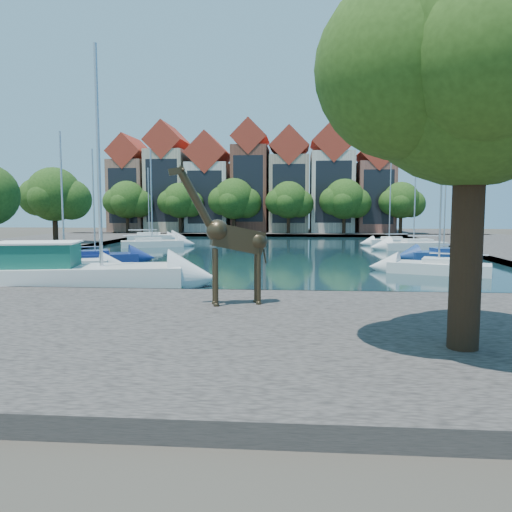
% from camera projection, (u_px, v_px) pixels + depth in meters
% --- Properties ---
extents(ground, '(160.00, 160.00, 0.00)m').
position_uv_depth(ground, '(228.00, 300.00, 22.75)').
color(ground, '#38332B').
rests_on(ground, ground).
extents(water_basin, '(38.00, 50.00, 0.08)m').
position_uv_depth(water_basin, '(263.00, 252.00, 46.55)').
color(water_basin, black).
rests_on(water_basin, ground).
extents(near_quay, '(50.00, 14.00, 0.50)m').
position_uv_depth(near_quay, '(197.00, 333.00, 15.78)').
color(near_quay, '#514B46').
rests_on(near_quay, ground).
extents(far_quay, '(60.00, 16.00, 0.50)m').
position_uv_depth(far_quay, '(276.00, 233.00, 78.28)').
color(far_quay, '#514B46').
rests_on(far_quay, ground).
extents(left_quay, '(14.00, 52.00, 0.50)m').
position_uv_depth(left_quay, '(7.00, 248.00, 48.52)').
color(left_quay, '#514B46').
rests_on(left_quay, ground).
extents(plane_tree, '(8.32, 6.40, 10.62)m').
position_uv_depth(plane_tree, '(479.00, 68.00, 12.46)').
color(plane_tree, '#332114').
rests_on(plane_tree, near_quay).
extents(townhouse_west_end, '(5.44, 9.18, 14.93)m').
position_uv_depth(townhouse_west_end, '(132.00, 188.00, 79.41)').
color(townhouse_west_end, '#8C614C').
rests_on(townhouse_west_end, far_quay).
extents(townhouse_west_mid, '(5.94, 9.18, 16.79)m').
position_uv_depth(townhouse_west_mid, '(169.00, 182.00, 78.85)').
color(townhouse_west_mid, '#B4A88B').
rests_on(townhouse_west_mid, far_quay).
extents(townhouse_west_inner, '(6.43, 9.18, 15.15)m').
position_uv_depth(townhouse_west_inner, '(210.00, 188.00, 78.42)').
color(townhouse_west_inner, beige).
rests_on(townhouse_west_inner, far_quay).
extents(townhouse_center, '(5.44, 9.18, 16.93)m').
position_uv_depth(townhouse_center, '(251.00, 181.00, 77.80)').
color(townhouse_center, brown).
rests_on(townhouse_center, far_quay).
extents(townhouse_east_inner, '(5.94, 9.18, 15.79)m').
position_uv_depth(townhouse_east_inner, '(289.00, 185.00, 77.39)').
color(townhouse_east_inner, tan).
rests_on(townhouse_east_inner, far_quay).
extents(townhouse_east_mid, '(6.43, 9.18, 16.65)m').
position_uv_depth(townhouse_east_mid, '(331.00, 182.00, 76.83)').
color(townhouse_east_mid, beige).
rests_on(townhouse_east_mid, far_quay).
extents(townhouse_east_end, '(5.44, 9.18, 14.43)m').
position_uv_depth(townhouse_east_end, '(374.00, 189.00, 76.41)').
color(townhouse_east_end, brown).
rests_on(townhouse_east_end, far_quay).
extents(far_tree_far_west, '(7.28, 5.60, 7.68)m').
position_uv_depth(far_tree_far_west, '(128.00, 201.00, 74.08)').
color(far_tree_far_west, '#332114').
rests_on(far_tree_far_west, far_quay).
extents(far_tree_west, '(6.76, 5.20, 7.36)m').
position_uv_depth(far_tree_west, '(181.00, 202.00, 73.46)').
color(far_tree_west, '#332114').
rests_on(far_tree_west, far_quay).
extents(far_tree_mid_west, '(7.80, 6.00, 8.00)m').
position_uv_depth(far_tree_mid_west, '(235.00, 200.00, 72.80)').
color(far_tree_mid_west, '#332114').
rests_on(far_tree_mid_west, far_quay).
extents(far_tree_mid_east, '(7.02, 5.40, 7.52)m').
position_uv_depth(far_tree_mid_east, '(289.00, 201.00, 72.18)').
color(far_tree_mid_east, '#332114').
rests_on(far_tree_mid_east, far_quay).
extents(far_tree_east, '(7.54, 5.80, 7.84)m').
position_uv_depth(far_tree_east, '(345.00, 200.00, 71.53)').
color(far_tree_east, '#332114').
rests_on(far_tree_east, far_quay).
extents(far_tree_far_east, '(6.76, 5.20, 7.36)m').
position_uv_depth(far_tree_far_east, '(402.00, 201.00, 70.91)').
color(far_tree_far_east, '#332114').
rests_on(far_tree_far_east, far_quay).
extents(side_tree_left_far, '(7.28, 5.60, 7.88)m').
position_uv_depth(side_tree_left_far, '(55.00, 196.00, 51.74)').
color(side_tree_left_far, '#332114').
rests_on(side_tree_left_far, left_quay).
extents(giraffe_statue, '(3.56, 1.47, 5.20)m').
position_uv_depth(giraffe_statue, '(230.00, 238.00, 18.88)').
color(giraffe_statue, '#322819').
rests_on(giraffe_statue, near_quay).
extents(motorsailer, '(11.00, 5.13, 12.15)m').
position_uv_depth(motorsailer, '(69.00, 271.00, 25.23)').
color(motorsailer, silver).
rests_on(motorsailer, water_basin).
extents(sailboat_left_a, '(5.99, 3.16, 8.98)m').
position_uv_depth(sailboat_left_a, '(65.00, 262.00, 32.59)').
color(sailboat_left_a, beige).
rests_on(sailboat_left_a, water_basin).
extents(sailboat_left_b, '(6.53, 4.50, 8.45)m').
position_uv_depth(sailboat_left_b, '(95.00, 256.00, 37.59)').
color(sailboat_left_b, navy).
rests_on(sailboat_left_b, water_basin).
extents(sailboat_left_c, '(6.69, 4.43, 10.21)m').
position_uv_depth(sailboat_left_c, '(152.00, 242.00, 52.45)').
color(sailboat_left_c, silver).
rests_on(sailboat_left_c, water_basin).
extents(sailboat_left_d, '(5.65, 3.39, 8.98)m').
position_uv_depth(sailboat_left_d, '(149.00, 236.00, 61.67)').
color(sailboat_left_d, silver).
rests_on(sailboat_left_d, water_basin).
extents(sailboat_left_e, '(6.37, 4.04, 11.13)m').
position_uv_depth(sailboat_left_e, '(152.00, 236.00, 62.99)').
color(sailboat_left_e, silver).
rests_on(sailboat_left_e, water_basin).
extents(sailboat_right_a, '(6.40, 4.09, 9.85)m').
position_uv_depth(sailboat_right_a, '(439.00, 265.00, 31.12)').
color(sailboat_right_a, silver).
rests_on(sailboat_right_a, water_basin).
extents(sailboat_right_b, '(5.95, 3.11, 10.21)m').
position_uv_depth(sailboat_right_b, '(443.00, 253.00, 40.27)').
color(sailboat_right_b, navy).
rests_on(sailboat_right_b, water_basin).
extents(sailboat_right_c, '(6.55, 3.53, 11.16)m').
position_uv_depth(sailboat_right_c, '(414.00, 244.00, 49.21)').
color(sailboat_right_c, silver).
rests_on(sailboat_right_c, water_basin).
extents(sailboat_right_d, '(4.93, 2.70, 9.19)m').
position_uv_depth(sailboat_right_d, '(389.00, 240.00, 54.99)').
color(sailboat_right_d, silver).
rests_on(sailboat_right_d, water_basin).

